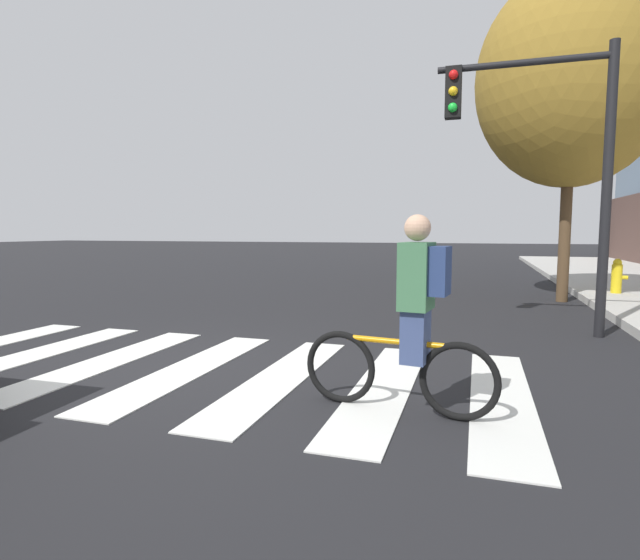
{
  "coord_description": "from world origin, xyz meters",
  "views": [
    {
      "loc": [
        3.27,
        -4.82,
        1.56
      ],
      "look_at": [
        1.03,
        2.32,
        0.82
      ],
      "focal_mm": 28.11,
      "sensor_mm": 36.0,
      "label": 1
    }
  ],
  "objects_px": {
    "traffic_light_near": "(546,141)",
    "street_tree_near": "(572,79)",
    "fire_hydrant": "(617,276)",
    "cyclist": "(412,316)"
  },
  "relations": [
    {
      "from": "traffic_light_near",
      "to": "fire_hydrant",
      "type": "height_order",
      "value": "traffic_light_near"
    },
    {
      "from": "traffic_light_near",
      "to": "fire_hydrant",
      "type": "bearing_deg",
      "value": 65.34
    },
    {
      "from": "fire_hydrant",
      "to": "traffic_light_near",
      "type": "bearing_deg",
      "value": -114.66
    },
    {
      "from": "cyclist",
      "to": "street_tree_near",
      "type": "height_order",
      "value": "street_tree_near"
    },
    {
      "from": "traffic_light_near",
      "to": "street_tree_near",
      "type": "bearing_deg",
      "value": 77.03
    },
    {
      "from": "fire_hydrant",
      "to": "street_tree_near",
      "type": "height_order",
      "value": "street_tree_near"
    },
    {
      "from": "cyclist",
      "to": "fire_hydrant",
      "type": "relative_size",
      "value": 2.18
    },
    {
      "from": "cyclist",
      "to": "fire_hydrant",
      "type": "distance_m",
      "value": 9.25
    },
    {
      "from": "street_tree_near",
      "to": "cyclist",
      "type": "bearing_deg",
      "value": -106.48
    },
    {
      "from": "traffic_light_near",
      "to": "cyclist",
      "type": "bearing_deg",
      "value": -109.82
    }
  ]
}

